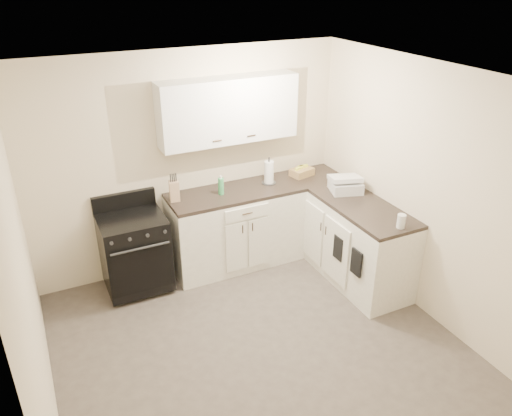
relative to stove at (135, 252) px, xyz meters
name	(u,v)px	position (x,y,z in m)	size (l,w,h in m)	color
floor	(260,349)	(0.78, -1.48, -0.46)	(3.60, 3.60, 0.00)	#473F38
ceiling	(261,81)	(0.78, -1.48, 2.04)	(3.60, 3.60, 0.00)	white
wall_back	(190,163)	(0.78, 0.32, 0.79)	(3.60, 3.60, 0.00)	beige
wall_right	(426,194)	(2.58, -1.48, 0.79)	(3.60, 3.60, 0.00)	beige
wall_left	(27,288)	(-1.02, -1.48, 0.79)	(3.60, 3.60, 0.00)	beige
wall_front	(408,379)	(0.78, -3.28, 0.79)	(3.60, 3.60, 0.00)	beige
base_cabinets_back	(236,229)	(1.20, 0.02, -0.01)	(1.55, 0.60, 0.90)	white
base_cabinets_right	(344,234)	(2.28, -0.63, -0.01)	(0.60, 1.90, 0.90)	white
countertop_back	(235,193)	(1.20, 0.02, 0.46)	(1.55, 0.60, 0.04)	black
countertop_right	(347,197)	(2.28, -0.63, 0.46)	(0.60, 1.90, 0.04)	black
upper_cabinets	(228,110)	(1.20, 0.18, 1.38)	(1.55, 0.30, 0.70)	white
stove	(135,252)	(0.00, 0.00, 0.00)	(0.68, 0.58, 0.83)	black
knife_block	(174,191)	(0.51, 0.08, 0.59)	(0.10, 0.09, 0.23)	tan
paper_towel	(269,172)	(1.65, 0.07, 0.61)	(0.11, 0.11, 0.27)	white
soap_bottle	(221,186)	(1.03, 0.02, 0.58)	(0.06, 0.06, 0.19)	#3C9D57
wicker_basket	(302,172)	(2.12, 0.10, 0.52)	(0.27, 0.18, 0.09)	#A7814F
countertop_grill	(345,186)	(2.33, -0.52, 0.54)	(0.34, 0.31, 0.12)	silver
glass_jar	(401,221)	(2.31, -1.48, 0.55)	(0.08, 0.08, 0.14)	silver
oven_mitt_near	(356,263)	(1.96, -1.30, 0.07)	(0.02, 0.16, 0.28)	black
oven_mitt_far	(338,248)	(1.96, -0.98, 0.07)	(0.02, 0.16, 0.27)	black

